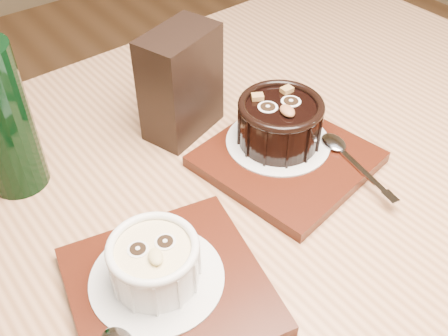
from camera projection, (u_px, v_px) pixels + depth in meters
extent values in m
cube|color=#9E6A45|center=(227.00, 228.00, 0.60)|extent=(1.22, 0.83, 0.04)
cylinder|color=#9E6A45|center=(311.00, 139.00, 1.30)|extent=(0.06, 0.06, 0.71)
cube|color=#43170B|center=(169.00, 290.00, 0.50)|extent=(0.21, 0.21, 0.01)
cylinder|color=white|center=(157.00, 278.00, 0.50)|extent=(0.13, 0.13, 0.00)
cylinder|color=white|center=(155.00, 264.00, 0.49)|extent=(0.08, 0.08, 0.04)
cylinder|color=beige|center=(153.00, 250.00, 0.47)|extent=(0.07, 0.07, 0.00)
torus|color=white|center=(152.00, 248.00, 0.47)|extent=(0.09, 0.09, 0.01)
cylinder|color=black|center=(138.00, 249.00, 0.47)|extent=(0.02, 0.02, 0.00)
cylinder|color=black|center=(165.00, 241.00, 0.48)|extent=(0.02, 0.02, 0.00)
ellipsoid|color=#E2CD84|center=(156.00, 257.00, 0.46)|extent=(0.02, 0.02, 0.01)
cube|color=#43170B|center=(286.00, 159.00, 0.64)|extent=(0.21, 0.21, 0.01)
cylinder|color=white|center=(278.00, 141.00, 0.65)|extent=(0.13, 0.13, 0.00)
cylinder|color=black|center=(280.00, 124.00, 0.64)|extent=(0.10, 0.10, 0.05)
cylinder|color=black|center=(281.00, 108.00, 0.62)|extent=(0.08, 0.08, 0.00)
torus|color=black|center=(281.00, 105.00, 0.62)|extent=(0.10, 0.10, 0.01)
cylinder|color=black|center=(268.00, 107.00, 0.62)|extent=(0.02, 0.02, 0.00)
cylinder|color=black|center=(291.00, 101.00, 0.62)|extent=(0.02, 0.02, 0.00)
ellipsoid|color=brown|center=(287.00, 111.00, 0.60)|extent=(0.02, 0.03, 0.01)
cube|color=olive|center=(258.00, 97.00, 0.63)|extent=(0.02, 0.02, 0.01)
cube|color=olive|center=(287.00, 90.00, 0.64)|extent=(0.01, 0.01, 0.01)
cube|color=black|center=(181.00, 84.00, 0.65)|extent=(0.11, 0.09, 0.14)
cylinder|color=black|center=(0.00, 121.00, 0.56)|extent=(0.07, 0.07, 0.18)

